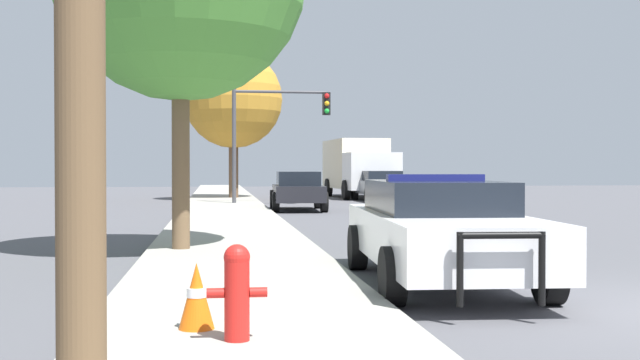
{
  "coord_description": "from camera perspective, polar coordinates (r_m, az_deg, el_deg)",
  "views": [
    {
      "loc": [
        -5.41,
        -7.75,
        1.55
      ],
      "look_at": [
        -2.05,
        18.07,
        1.12
      ],
      "focal_mm": 45.0,
      "sensor_mm": 36.0,
      "label": 1
    }
  ],
  "objects": [
    {
      "name": "sidewalk_left",
      "position": [
        7.9,
        -5.08,
        -9.91
      ],
      "size": [
        3.0,
        110.0,
        0.13
      ],
      "color": "#99968C",
      "rests_on": "ground_plane"
    },
    {
      "name": "police_car",
      "position": [
        10.72,
        8.43,
        -3.41
      ],
      "size": [
        2.24,
        5.41,
        1.45
      ],
      "rotation": [
        0.0,
        0.0,
        3.09
      ],
      "color": "white",
      "rests_on": "ground_plane"
    },
    {
      "name": "fire_hydrant",
      "position": [
        6.64,
        -5.93,
        -7.74
      ],
      "size": [
        0.49,
        0.22,
        0.79
      ],
      "color": "red",
      "rests_on": "sidewalk_left"
    },
    {
      "name": "traffic_light",
      "position": [
        31.79,
        -3.18,
        4.24
      ],
      "size": [
        3.9,
        0.35,
        4.53
      ],
      "color": "#424247",
      "rests_on": "sidewalk_left"
    },
    {
      "name": "car_background_oncoming",
      "position": [
        36.23,
        4.31,
        -0.35
      ],
      "size": [
        2.15,
        4.63,
        1.37
      ],
      "rotation": [
        0.0,
        0.0,
        3.18
      ],
      "color": "slate",
      "rests_on": "ground_plane"
    },
    {
      "name": "car_background_midblock",
      "position": [
        28.37,
        -1.59,
        -0.7
      ],
      "size": [
        2.01,
        4.13,
        1.38
      ],
      "rotation": [
        0.0,
        0.0,
        -0.04
      ],
      "color": "black",
      "rests_on": "ground_plane"
    },
    {
      "name": "box_truck",
      "position": [
        40.38,
        2.73,
        1.01
      ],
      "size": [
        2.85,
        7.72,
        2.93
      ],
      "rotation": [
        0.0,
        0.0,
        3.18
      ],
      "color": "silver",
      "rests_on": "ground_plane"
    },
    {
      "name": "tree_sidewalk_far",
      "position": [
        37.38,
        -6.18,
        5.72
      ],
      "size": [
        4.53,
        4.53,
        6.82
      ],
      "color": "brown",
      "rests_on": "sidewalk_left"
    },
    {
      "name": "traffic_cone",
      "position": [
        7.17,
        -8.77,
        -8.13
      ],
      "size": [
        0.31,
        0.31,
        0.58
      ],
      "color": "orange",
      "rests_on": "sidewalk_left"
    }
  ]
}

